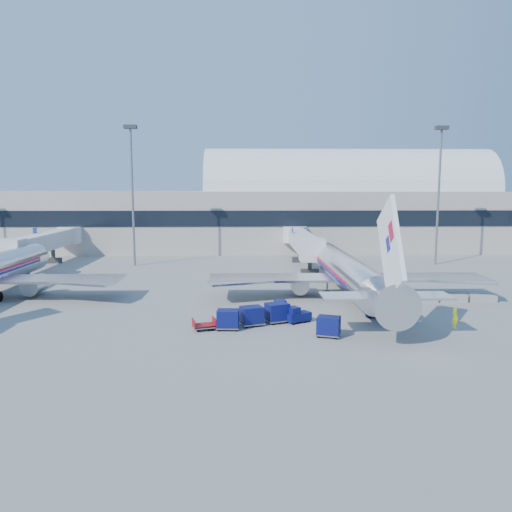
{
  "coord_description": "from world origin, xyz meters",
  "views": [
    {
      "loc": [
        -2.0,
        -51.65,
        12.48
      ],
      "look_at": [
        -0.59,
        6.0,
        4.73
      ],
      "focal_mm": 35.0,
      "sensor_mm": 36.0,
      "label": 1
    }
  ],
  "objects_px": {
    "barrier_mid": "(454,298)",
    "ramp_worker": "(455,318)",
    "tug_left": "(279,308)",
    "cart_solo_far": "(406,312)",
    "barrier_near": "(424,299)",
    "cart_train_b": "(252,316)",
    "cart_solo_near": "(329,326)",
    "jetbridge_near": "(301,241)",
    "cart_train_a": "(277,312)",
    "mast_east": "(440,175)",
    "tug_lead": "(297,315)",
    "cart_train_c": "(228,319)",
    "airliner_main": "(348,273)",
    "tug_right": "(377,311)",
    "barrier_far": "(483,298)",
    "mast_west": "(132,175)",
    "cart_open_red": "(204,326)",
    "jetbridge_mid": "(47,241)"
  },
  "relations": [
    {
      "from": "cart_solo_near",
      "to": "cart_open_red",
      "type": "relative_size",
      "value": 1.03
    },
    {
      "from": "cart_solo_far",
      "to": "tug_right",
      "type": "bearing_deg",
      "value": 149.56
    },
    {
      "from": "mast_west",
      "to": "cart_train_c",
      "type": "distance_m",
      "value": 43.88
    },
    {
      "from": "ramp_worker",
      "to": "tug_right",
      "type": "bearing_deg",
      "value": 46.57
    },
    {
      "from": "tug_left",
      "to": "ramp_worker",
      "type": "distance_m",
      "value": 16.34
    },
    {
      "from": "cart_train_a",
      "to": "cart_solo_near",
      "type": "distance_m",
      "value": 6.2
    },
    {
      "from": "mast_west",
      "to": "cart_train_a",
      "type": "xyz_separation_m",
      "value": [
        21.1,
        -35.96,
        -13.8
      ]
    },
    {
      "from": "tug_right",
      "to": "cart_solo_near",
      "type": "distance_m",
      "value": 8.49
    },
    {
      "from": "cart_solo_near",
      "to": "cart_open_red",
      "type": "distance_m",
      "value": 11.01
    },
    {
      "from": "ramp_worker",
      "to": "cart_solo_far",
      "type": "bearing_deg",
      "value": 41.44
    },
    {
      "from": "tug_right",
      "to": "cart_open_red",
      "type": "xyz_separation_m",
      "value": [
        -16.53,
        -3.93,
        -0.3
      ]
    },
    {
      "from": "tug_lead",
      "to": "ramp_worker",
      "type": "bearing_deg",
      "value": -39.01
    },
    {
      "from": "jetbridge_near",
      "to": "cart_train_a",
      "type": "bearing_deg",
      "value": -100.02
    },
    {
      "from": "mast_west",
      "to": "barrier_mid",
      "type": "xyz_separation_m",
      "value": [
        41.3,
        -28.0,
        -14.34
      ]
    },
    {
      "from": "mast_west",
      "to": "tug_lead",
      "type": "xyz_separation_m",
      "value": [
        22.99,
        -35.99,
        -14.09
      ]
    },
    {
      "from": "airliner_main",
      "to": "barrier_near",
      "type": "distance_m",
      "value": 8.74
    },
    {
      "from": "barrier_mid",
      "to": "ramp_worker",
      "type": "relative_size",
      "value": 1.59
    },
    {
      "from": "jetbridge_near",
      "to": "cart_train_a",
      "type": "distance_m",
      "value": 37.45
    },
    {
      "from": "airliner_main",
      "to": "barrier_far",
      "type": "distance_m",
      "value": 15.02
    },
    {
      "from": "barrier_mid",
      "to": "tug_lead",
      "type": "relative_size",
      "value": 1.13
    },
    {
      "from": "mast_east",
      "to": "tug_left",
      "type": "height_order",
      "value": "mast_east"
    },
    {
      "from": "tug_left",
      "to": "barrier_far",
      "type": "bearing_deg",
      "value": -85.09
    },
    {
      "from": "tug_right",
      "to": "cart_train_a",
      "type": "bearing_deg",
      "value": -152.88
    },
    {
      "from": "tug_lead",
      "to": "cart_train_c",
      "type": "distance_m",
      "value": 6.82
    },
    {
      "from": "tug_lead",
      "to": "mast_east",
      "type": "bearing_deg",
      "value": 23.15
    },
    {
      "from": "tug_right",
      "to": "ramp_worker",
      "type": "xyz_separation_m",
      "value": [
        6.1,
        -3.82,
        0.26
      ]
    },
    {
      "from": "ramp_worker",
      "to": "jetbridge_near",
      "type": "bearing_deg",
      "value": 2.28
    },
    {
      "from": "cart_solo_near",
      "to": "ramp_worker",
      "type": "distance_m",
      "value": 12.12
    },
    {
      "from": "barrier_mid",
      "to": "cart_solo_near",
      "type": "height_order",
      "value": "cart_solo_near"
    },
    {
      "from": "tug_lead",
      "to": "barrier_mid",
      "type": "bearing_deg",
      "value": -6.39
    },
    {
      "from": "tug_left",
      "to": "cart_solo_far",
      "type": "relative_size",
      "value": 1.4
    },
    {
      "from": "jetbridge_near",
      "to": "mast_west",
      "type": "height_order",
      "value": "mast_west"
    },
    {
      "from": "airliner_main",
      "to": "tug_lead",
      "type": "height_order",
      "value": "airliner_main"
    },
    {
      "from": "airliner_main",
      "to": "tug_left",
      "type": "height_order",
      "value": "airliner_main"
    },
    {
      "from": "barrier_mid",
      "to": "jetbridge_mid",
      "type": "bearing_deg",
      "value": 152.65
    },
    {
      "from": "airliner_main",
      "to": "tug_lead",
      "type": "distance_m",
      "value": 12.81
    },
    {
      "from": "cart_solo_far",
      "to": "barrier_mid",
      "type": "bearing_deg",
      "value": 36.85
    },
    {
      "from": "barrier_mid",
      "to": "cart_train_a",
      "type": "distance_m",
      "value": 21.72
    },
    {
      "from": "mast_west",
      "to": "mast_east",
      "type": "bearing_deg",
      "value": 0.0
    },
    {
      "from": "mast_east",
      "to": "cart_open_red",
      "type": "distance_m",
      "value": 54.25
    },
    {
      "from": "barrier_mid",
      "to": "tug_right",
      "type": "xyz_separation_m",
      "value": [
        -10.34,
        -6.41,
        0.23
      ]
    },
    {
      "from": "cart_open_red",
      "to": "cart_solo_far",
      "type": "bearing_deg",
      "value": -8.87
    },
    {
      "from": "mast_east",
      "to": "barrier_mid",
      "type": "distance_m",
      "value": 32.64
    },
    {
      "from": "airliner_main",
      "to": "cart_solo_near",
      "type": "relative_size",
      "value": 15.75
    },
    {
      "from": "tug_right",
      "to": "ramp_worker",
      "type": "bearing_deg",
      "value": -13.91
    },
    {
      "from": "cart_solo_near",
      "to": "cart_solo_far",
      "type": "relative_size",
      "value": 1.23
    },
    {
      "from": "barrier_near",
      "to": "cart_train_b",
      "type": "bearing_deg",
      "value": -154.99
    },
    {
      "from": "barrier_far",
      "to": "cart_train_a",
      "type": "relative_size",
      "value": 1.17
    },
    {
      "from": "tug_lead",
      "to": "barrier_near",
      "type": "bearing_deg",
      "value": -1.93
    },
    {
      "from": "mast_east",
      "to": "cart_open_red",
      "type": "relative_size",
      "value": 9.88
    }
  ]
}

